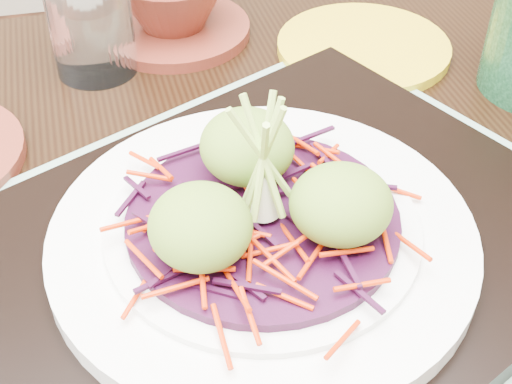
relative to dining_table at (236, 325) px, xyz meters
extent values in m
cube|color=black|center=(0.00, 0.00, 0.08)|extent=(1.23, 0.85, 0.04)
cube|color=gray|center=(0.01, -0.03, 0.10)|extent=(0.64, 0.58, 0.00)
cube|color=black|center=(0.01, -0.03, 0.11)|extent=(0.55, 0.49, 0.02)
cylinder|color=white|center=(0.01, -0.03, 0.13)|extent=(0.29, 0.29, 0.02)
cylinder|color=white|center=(0.01, -0.03, 0.14)|extent=(0.21, 0.21, 0.01)
cylinder|color=#310925|center=(0.01, -0.03, 0.15)|extent=(0.18, 0.18, 0.01)
ellipsoid|color=olive|center=(-0.03, -0.06, 0.17)|extent=(0.07, 0.07, 0.05)
ellipsoid|color=olive|center=(0.06, -0.06, 0.17)|extent=(0.07, 0.07, 0.05)
ellipsoid|color=olive|center=(0.01, 0.01, 0.17)|extent=(0.07, 0.07, 0.05)
cylinder|color=white|center=(-0.08, 0.26, 0.16)|extent=(0.10, 0.10, 0.11)
cylinder|color=#5B2015|center=(0.00, 0.32, 0.11)|extent=(0.19, 0.19, 0.01)
cylinder|color=gold|center=(0.18, 0.24, 0.10)|extent=(0.23, 0.23, 0.01)
camera|label=1|loc=(-0.07, -0.37, 0.47)|focal=50.00mm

